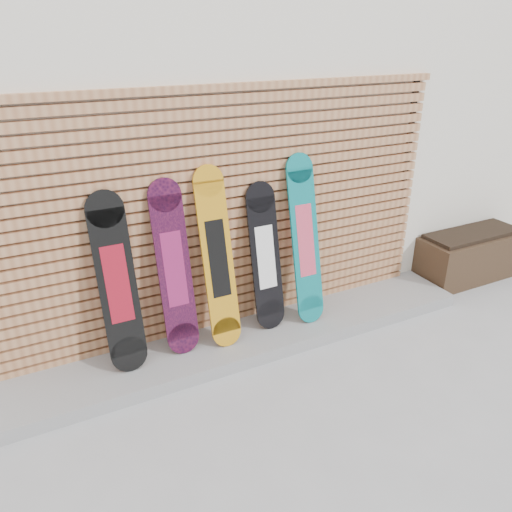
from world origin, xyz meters
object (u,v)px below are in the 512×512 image
(snowboard_4, at_px, (305,240))
(snowboard_0, at_px, (117,284))
(snowboard_1, at_px, (174,269))
(snowboard_3, at_px, (265,257))
(planter_box, at_px, (469,255))
(snowboard_2, at_px, (218,259))

(snowboard_4, bearing_deg, snowboard_0, 179.40)
(snowboard_1, relative_size, snowboard_3, 1.10)
(planter_box, distance_m, snowboard_0, 4.05)
(planter_box, distance_m, snowboard_3, 2.72)
(snowboard_0, relative_size, snowboard_4, 0.94)
(snowboard_0, distance_m, snowboard_1, 0.48)
(snowboard_2, bearing_deg, snowboard_3, 4.47)
(snowboard_1, xyz_separation_m, snowboard_4, (1.25, -0.04, 0.03))
(snowboard_0, relative_size, snowboard_2, 0.94)
(snowboard_2, bearing_deg, snowboard_1, 174.60)
(planter_box, bearing_deg, snowboard_1, 179.56)
(snowboard_0, relative_size, snowboard_1, 0.98)
(planter_box, distance_m, snowboard_2, 3.21)
(snowboard_2, distance_m, snowboard_4, 0.88)
(snowboard_1, xyz_separation_m, snowboard_3, (0.86, 0.00, -0.07))
(snowboard_0, bearing_deg, snowboard_2, -1.10)
(snowboard_0, height_order, snowboard_3, snowboard_0)
(snowboard_1, bearing_deg, snowboard_0, -177.70)
(snowboard_0, xyz_separation_m, snowboard_2, (0.85, -0.02, 0.05))
(snowboard_0, bearing_deg, snowboard_4, -0.60)
(snowboard_0, height_order, snowboard_4, snowboard_4)
(snowboard_3, height_order, snowboard_4, snowboard_4)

